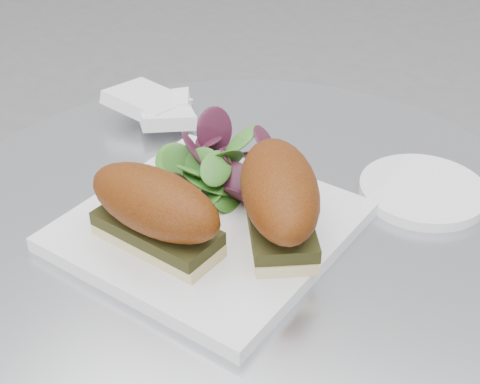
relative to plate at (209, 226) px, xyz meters
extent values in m
cylinder|color=#B1B2B8|center=(0.02, 0.04, -0.02)|extent=(0.70, 0.70, 0.02)
cube|color=white|center=(0.00, 0.00, 0.00)|extent=(0.31, 0.31, 0.02)
cube|color=#FADD9C|center=(-0.03, -0.06, 0.01)|extent=(0.14, 0.08, 0.01)
cube|color=black|center=(-0.03, -0.06, 0.03)|extent=(0.14, 0.08, 0.01)
ellipsoid|color=#6E330A|center=(-0.03, -0.06, 0.06)|extent=(0.16, 0.10, 0.06)
cube|color=#FADD9C|center=(0.07, 0.01, 0.01)|extent=(0.12, 0.15, 0.01)
cube|color=black|center=(0.07, 0.01, 0.03)|extent=(0.12, 0.15, 0.01)
ellipsoid|color=#6E330A|center=(0.07, 0.01, 0.06)|extent=(0.14, 0.18, 0.06)
cylinder|color=white|center=(0.19, 0.16, 0.00)|extent=(0.14, 0.14, 0.01)
camera|label=1|loc=(0.25, -0.49, 0.41)|focal=50.00mm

